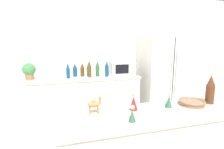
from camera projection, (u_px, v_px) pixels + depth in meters
The scene contains 19 objects.
wall_back at pixel (99, 56), 3.65m from camera, with size 8.00×0.06×2.55m.
back_counter at pixel (83, 100), 3.37m from camera, with size 2.12×0.63×0.92m.
refrigerator at pixel (163, 77), 3.70m from camera, with size 0.93×0.71×1.68m.
potted_plant at pixel (29, 71), 3.00m from camera, with size 0.22×0.22×0.29m.
paper_towel_roll at pixel (43, 72), 3.08m from camera, with size 0.11×0.11×0.25m.
microwave at pixel (121, 68), 3.49m from camera, with size 0.48×0.37×0.28m.
back_bottle_0 at pixel (89, 69), 3.31m from camera, with size 0.08×0.08×0.28m.
back_bottle_1 at pixel (107, 69), 3.30m from camera, with size 0.07×0.07×0.30m.
back_bottle_2 at pixel (97, 69), 3.32m from camera, with size 0.07×0.07×0.30m.
back_bottle_3 at pixel (90, 69), 3.22m from camera, with size 0.06×0.06×0.31m.
back_bottle_4 at pixel (75, 70), 3.29m from camera, with size 0.08×0.08×0.25m.
back_bottle_5 at pixel (68, 71), 3.12m from camera, with size 0.07×0.07×0.28m.
back_bottle_6 at pixel (82, 70), 3.32m from camera, with size 0.07×0.07×0.26m.
wine_bottle at pixel (210, 90), 1.72m from camera, with size 0.08×0.08×0.29m.
fruit_bowl at pixel (192, 102), 1.69m from camera, with size 0.25×0.25×0.05m.
camel_figurine at pixel (94, 104), 1.46m from camera, with size 0.12×0.07×0.15m.
wise_man_figurine_blue at pixel (134, 102), 1.55m from camera, with size 0.07×0.07×0.17m.
wise_man_figurine_crimson at pixel (132, 114), 1.32m from camera, with size 0.06×0.06×0.13m.
wise_man_figurine_purple at pixel (169, 101), 1.62m from camera, with size 0.07×0.07×0.15m.
Camera 1 is at (-0.75, -0.86, 1.53)m, focal length 28.00 mm.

